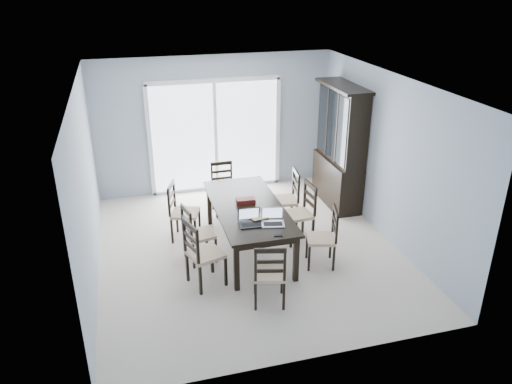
# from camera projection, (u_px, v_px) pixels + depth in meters

# --- Properties ---
(floor) EXTENTS (5.00, 5.00, 0.00)m
(floor) POSITION_uv_depth(u_px,v_px,m) (248.00, 249.00, 7.77)
(floor) COLOR beige
(floor) RESTS_ON ground
(ceiling) EXTENTS (5.00, 5.00, 0.00)m
(ceiling) POSITION_uv_depth(u_px,v_px,m) (247.00, 82.00, 6.71)
(ceiling) COLOR white
(ceiling) RESTS_ON back_wall
(back_wall) EXTENTS (4.50, 0.02, 2.60)m
(back_wall) POSITION_uv_depth(u_px,v_px,m) (215.00, 125.00, 9.44)
(back_wall) COLOR #929FAE
(back_wall) RESTS_ON floor
(wall_left) EXTENTS (0.02, 5.00, 2.60)m
(wall_left) POSITION_uv_depth(u_px,v_px,m) (86.00, 188.00, 6.70)
(wall_left) COLOR #929FAE
(wall_left) RESTS_ON floor
(wall_right) EXTENTS (0.02, 5.00, 2.60)m
(wall_right) POSITION_uv_depth(u_px,v_px,m) (387.00, 158.00, 7.78)
(wall_right) COLOR #929FAE
(wall_right) RESTS_ON floor
(balcony) EXTENTS (4.50, 2.00, 0.10)m
(balcony) POSITION_uv_depth(u_px,v_px,m) (208.00, 172.00, 10.87)
(balcony) COLOR gray
(balcony) RESTS_ON ground
(railing) EXTENTS (4.50, 0.06, 1.10)m
(railing) POSITION_uv_depth(u_px,v_px,m) (199.00, 132.00, 11.51)
(railing) COLOR #99999E
(railing) RESTS_ON balcony
(dining_table) EXTENTS (1.00, 2.20, 0.75)m
(dining_table) POSITION_uv_depth(u_px,v_px,m) (248.00, 210.00, 7.49)
(dining_table) COLOR black
(dining_table) RESTS_ON floor
(china_hutch) EXTENTS (0.50, 1.38, 2.20)m
(china_hutch) POSITION_uv_depth(u_px,v_px,m) (340.00, 148.00, 8.92)
(china_hutch) COLOR black
(china_hutch) RESTS_ON floor
(sliding_door) EXTENTS (2.52, 0.05, 2.18)m
(sliding_door) POSITION_uv_depth(u_px,v_px,m) (216.00, 136.00, 9.51)
(sliding_door) COLOR silver
(sliding_door) RESTS_ON floor
(chair_left_near) EXTENTS (0.55, 0.54, 1.14)m
(chair_left_near) POSITION_uv_depth(u_px,v_px,m) (199.00, 247.00, 6.63)
(chair_left_near) COLOR black
(chair_left_near) RESTS_ON floor
(chair_left_mid) EXTENTS (0.48, 0.47, 1.04)m
(chair_left_mid) POSITION_uv_depth(u_px,v_px,m) (194.00, 228.00, 7.23)
(chair_left_mid) COLOR black
(chair_left_mid) RESTS_ON floor
(chair_left_far) EXTENTS (0.54, 0.53, 1.10)m
(chair_left_far) POSITION_uv_depth(u_px,v_px,m) (179.00, 205.00, 7.87)
(chair_left_far) COLOR black
(chair_left_far) RESTS_ON floor
(chair_right_near) EXTENTS (0.49, 0.48, 1.04)m
(chair_right_near) POSITION_uv_depth(u_px,v_px,m) (327.00, 231.00, 7.15)
(chair_right_near) COLOR black
(chair_right_near) RESTS_ON floor
(chair_right_mid) EXTENTS (0.46, 0.45, 1.11)m
(chair_right_mid) POSITION_uv_depth(u_px,v_px,m) (303.00, 206.00, 7.83)
(chair_right_mid) COLOR black
(chair_right_mid) RESTS_ON floor
(chair_right_far) EXTENTS (0.48, 0.47, 1.13)m
(chair_right_far) POSITION_uv_depth(u_px,v_px,m) (289.00, 192.00, 8.28)
(chair_right_far) COLOR black
(chair_right_far) RESTS_ON floor
(chair_end_near) EXTENTS (0.48, 0.49, 1.05)m
(chair_end_near) POSITION_uv_depth(u_px,v_px,m) (270.00, 269.00, 6.24)
(chair_end_near) COLOR black
(chair_end_near) RESTS_ON floor
(chair_end_far) EXTENTS (0.39, 0.40, 1.04)m
(chair_end_far) POSITION_uv_depth(u_px,v_px,m) (223.00, 182.00, 8.81)
(chair_end_far) COLOR black
(chair_end_far) RESTS_ON floor
(laptop_dark) EXTENTS (0.33, 0.24, 0.22)m
(laptop_dark) POSITION_uv_depth(u_px,v_px,m) (251.00, 222.00, 6.87)
(laptop_dark) COLOR black
(laptop_dark) RESTS_ON dining_table
(laptop_silver) EXTENTS (0.35, 0.28, 0.22)m
(laptop_silver) POSITION_uv_depth(u_px,v_px,m) (273.00, 221.00, 6.89)
(laptop_silver) COLOR silver
(laptop_silver) RESTS_ON dining_table
(book_stack) EXTENTS (0.30, 0.25, 0.04)m
(book_stack) POSITION_uv_depth(u_px,v_px,m) (259.00, 217.00, 7.07)
(book_stack) COLOR maroon
(book_stack) RESTS_ON dining_table
(cell_phone) EXTENTS (0.12, 0.08, 0.01)m
(cell_phone) POSITION_uv_depth(u_px,v_px,m) (278.00, 235.00, 6.62)
(cell_phone) COLOR black
(cell_phone) RESTS_ON dining_table
(game_box) EXTENTS (0.29, 0.16, 0.07)m
(game_box) POSITION_uv_depth(u_px,v_px,m) (246.00, 201.00, 7.54)
(game_box) COLOR #45110D
(game_box) RESTS_ON dining_table
(hot_tub) EXTENTS (2.17, 2.01, 0.99)m
(hot_tub) POSITION_uv_depth(u_px,v_px,m) (170.00, 152.00, 10.43)
(hot_tub) COLOR brown
(hot_tub) RESTS_ON balcony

